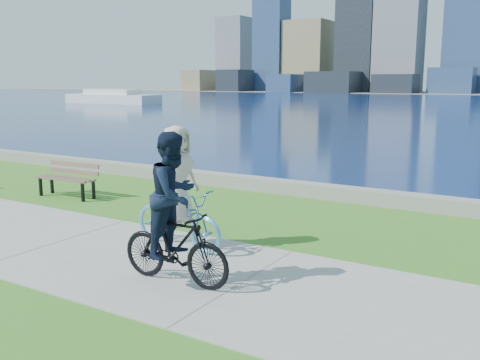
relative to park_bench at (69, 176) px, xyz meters
The scene contains 7 objects.
ground 4.22m from the park_bench, 43.93° to the right, with size 320.00×320.00×0.00m, color #31691B.
concrete_path 4.22m from the park_bench, 43.93° to the right, with size 80.00×3.50×0.02m, color gray.
seawall 4.48m from the park_bench, 47.56° to the left, with size 90.00×0.50×0.35m, color gray.
ferry_near 59.20m from the park_bench, 133.53° to the left, with size 13.71×3.92×1.86m.
park_bench is the anchor object (origin of this frame).
cyclist_woman 5.49m from the park_bench, 21.00° to the right, with size 0.93×2.10×2.21m.
cyclist_man 7.08m from the park_bench, 28.87° to the right, with size 0.71×1.88×2.27m.
Camera 1 is at (7.93, -6.47, 3.00)m, focal length 40.00 mm.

